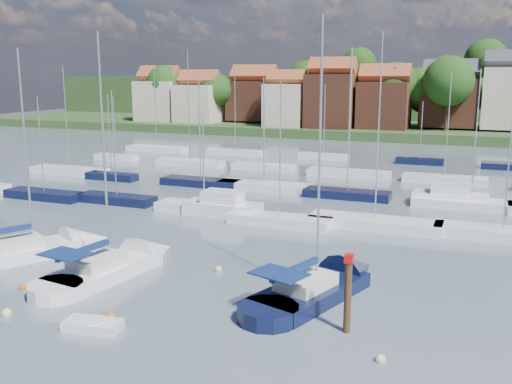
% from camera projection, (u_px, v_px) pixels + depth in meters
% --- Properties ---
extents(ground, '(260.00, 260.00, 0.00)m').
position_uv_depth(ground, '(335.00, 181.00, 67.74)').
color(ground, '#495663').
rests_on(ground, ground).
extents(sailboat_left, '(7.90, 11.46, 15.44)m').
position_uv_depth(sailboat_left, '(46.00, 249.00, 40.30)').
color(sailboat_left, white).
rests_on(sailboat_left, ground).
extents(sailboat_centre, '(4.83, 12.32, 16.27)m').
position_uv_depth(sailboat_centre, '(121.00, 265.00, 36.93)').
color(sailboat_centre, white).
rests_on(sailboat_centre, ground).
extents(sailboat_navy, '(6.86, 12.66, 16.95)m').
position_uv_depth(sailboat_navy, '(326.00, 285.00, 33.36)').
color(sailboat_navy, black).
rests_on(sailboat_navy, ground).
extents(tender, '(3.01, 1.74, 0.61)m').
position_uv_depth(tender, '(93.00, 325.00, 28.33)').
color(tender, white).
rests_on(tender, ground).
extents(timber_piling, '(0.40, 0.40, 6.28)m').
position_uv_depth(timber_piling, '(347.00, 313.00, 27.90)').
color(timber_piling, '#4C331E').
rests_on(timber_piling, ground).
extents(buoy_b, '(0.55, 0.55, 0.55)m').
position_uv_depth(buoy_b, '(7.00, 315.00, 30.10)').
color(buoy_b, beige).
rests_on(buoy_b, ground).
extents(buoy_c, '(0.42, 0.42, 0.42)m').
position_uv_depth(buoy_c, '(22.00, 289.00, 33.73)').
color(buoy_c, '#D85914').
rests_on(buoy_c, ground).
extents(buoy_d, '(0.52, 0.52, 0.52)m').
position_uv_depth(buoy_d, '(111.00, 319.00, 29.64)').
color(buoy_d, '#D85914').
rests_on(buoy_d, ground).
extents(buoy_e, '(0.48, 0.48, 0.48)m').
position_uv_depth(buoy_e, '(219.00, 271.00, 36.85)').
color(buoy_e, beige).
rests_on(buoy_e, ground).
extents(buoy_f, '(0.48, 0.48, 0.48)m').
position_uv_depth(buoy_f, '(380.00, 362.00, 25.22)').
color(buoy_f, beige).
rests_on(buoy_f, ground).
extents(marina_field, '(79.62, 41.41, 15.93)m').
position_uv_depth(marina_field, '(341.00, 186.00, 62.55)').
color(marina_field, white).
rests_on(marina_field, ground).
extents(far_shore_town, '(212.46, 90.00, 22.27)m').
position_uv_depth(far_shore_town, '(430.00, 105.00, 150.23)').
color(far_shore_town, '#364D26').
rests_on(far_shore_town, ground).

